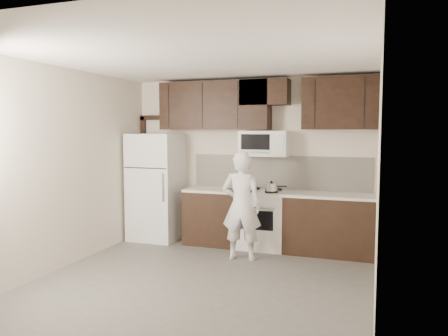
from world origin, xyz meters
The scene contains 14 objects.
floor centered at (0.00, 0.00, 0.00)m, with size 4.50×4.50×0.00m, color #514E4B.
back_wall centered at (0.00, 2.25, 1.35)m, with size 4.00×4.00×0.00m, color beige.
ceiling centered at (0.00, 0.00, 2.70)m, with size 4.50×4.50×0.00m, color white.
counter_run centered at (0.60, 1.94, 0.46)m, with size 2.95×0.64×0.91m.
stove centered at (0.30, 1.94, 0.46)m, with size 0.76×0.66×0.94m.
backsplash centered at (0.50, 2.24, 1.18)m, with size 2.90×0.02×0.54m, color beige.
upper_cabinets centered at (0.21, 2.08, 2.28)m, with size 3.48×0.35×0.78m.
microwave centered at (0.30, 2.06, 1.65)m, with size 0.76×0.42×0.40m.
refrigerator centered at (-1.55, 1.89, 0.90)m, with size 0.80×0.76×1.80m.
door_trim centered at (-1.92, 2.21, 1.25)m, with size 0.50×0.08×2.12m.
saucepan centered at (0.48, 1.79, 0.98)m, with size 0.32×0.19×0.18m.
baking_tray centered at (-0.01, 1.84, 0.92)m, with size 0.44×0.33×0.02m, color black.
pizza centered at (-0.01, 1.84, 0.94)m, with size 0.30×0.30×0.02m, color tan.
person centered at (0.18, 1.23, 0.78)m, with size 0.57×0.37×1.56m, color silver.
Camera 1 is at (1.98, -4.68, 1.86)m, focal length 35.00 mm.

